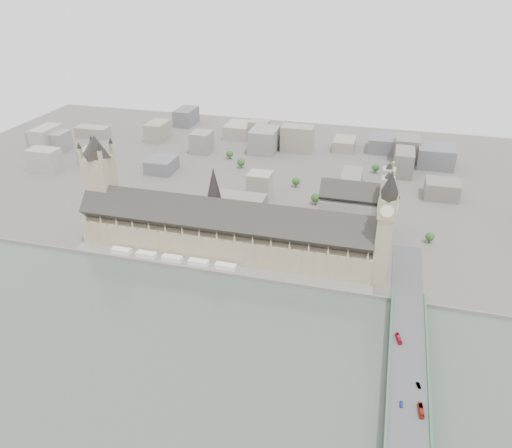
% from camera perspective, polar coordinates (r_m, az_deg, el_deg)
% --- Properties ---
extents(ground, '(900.00, 900.00, 0.00)m').
position_cam_1_polar(ground, '(443.55, -4.43, -4.61)').
color(ground, '#595651').
rests_on(ground, ground).
extents(river_thames, '(600.00, 600.00, 0.00)m').
position_cam_1_polar(river_thames, '(329.05, -14.46, -19.60)').
color(river_thames, '#455146').
rests_on(river_thames, ground).
extents(embankment_wall, '(600.00, 1.50, 3.00)m').
position_cam_1_polar(embankment_wall, '(430.96, -5.09, -5.48)').
color(embankment_wall, slate).
rests_on(embankment_wall, ground).
extents(river_terrace, '(270.00, 15.00, 2.00)m').
position_cam_1_polar(river_terrace, '(437.10, -4.75, -5.01)').
color(river_terrace, slate).
rests_on(river_terrace, ground).
extents(terrace_tents, '(118.00, 7.00, 4.00)m').
position_cam_1_polar(terrace_tents, '(449.49, -9.57, -3.88)').
color(terrace_tents, white).
rests_on(terrace_tents, river_terrace).
extents(palace_of_westminster, '(265.00, 40.73, 55.44)m').
position_cam_1_polar(palace_of_westminster, '(447.92, -3.71, -0.86)').
color(palace_of_westminster, tan).
rests_on(palace_of_westminster, ground).
extents(elizabeth_tower, '(17.00, 17.00, 107.50)m').
position_cam_1_polar(elizabeth_tower, '(401.35, 14.60, 0.32)').
color(elizabeth_tower, tan).
rests_on(elizabeth_tower, ground).
extents(victoria_tower, '(30.00, 30.00, 100.00)m').
position_cam_1_polar(victoria_tower, '(489.03, -17.31, 4.68)').
color(victoria_tower, tan).
rests_on(victoria_tower, ground).
extents(central_tower, '(13.00, 13.00, 48.00)m').
position_cam_1_polar(central_tower, '(440.58, -4.82, 3.71)').
color(central_tower, tan).
rests_on(central_tower, ground).
extents(westminster_bridge, '(25.00, 325.00, 10.25)m').
position_cam_1_polar(westminster_bridge, '(352.89, 16.92, -14.89)').
color(westminster_bridge, '#474749').
rests_on(westminster_bridge, ground).
extents(bridge_parapets, '(25.00, 235.00, 1.15)m').
position_cam_1_polar(bridge_parapets, '(316.97, 17.04, -19.50)').
color(bridge_parapets, '#39674A').
rests_on(bridge_parapets, westminster_bridge).
extents(westminster_abbey, '(68.00, 36.00, 64.00)m').
position_cam_1_polar(westminster_abbey, '(494.32, 11.42, 1.83)').
color(westminster_abbey, '#A09A90').
rests_on(westminster_abbey, ground).
extents(city_skyline_inland, '(720.00, 360.00, 38.00)m').
position_cam_1_polar(city_skyline_inland, '(647.95, 2.69, 8.16)').
color(city_skyline_inland, gray).
rests_on(city_skyline_inland, ground).
extents(park_trees, '(110.00, 30.00, 15.00)m').
position_cam_1_polar(park_trees, '(491.52, -3.27, -0.08)').
color(park_trees, '#204A1A').
rests_on(park_trees, ground).
extents(red_bus_north, '(4.81, 10.45, 2.83)m').
position_cam_1_polar(red_bus_north, '(359.16, 15.99, -12.46)').
color(red_bus_north, red).
rests_on(red_bus_north, westminster_bridge).
extents(red_bus_south, '(3.56, 10.89, 2.98)m').
position_cam_1_polar(red_bus_south, '(316.69, 18.34, -19.56)').
color(red_bus_south, '#A72914').
rests_on(red_bus_south, westminster_bridge).
extents(car_blue, '(1.93, 4.63, 1.57)m').
position_cam_1_polar(car_blue, '(317.75, 16.27, -19.15)').
color(car_blue, '#193BA2').
rests_on(car_blue, westminster_bridge).
extents(car_silver, '(3.16, 4.95, 1.54)m').
position_cam_1_polar(car_silver, '(331.25, 18.08, -17.11)').
color(car_silver, gray).
rests_on(car_silver, westminster_bridge).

